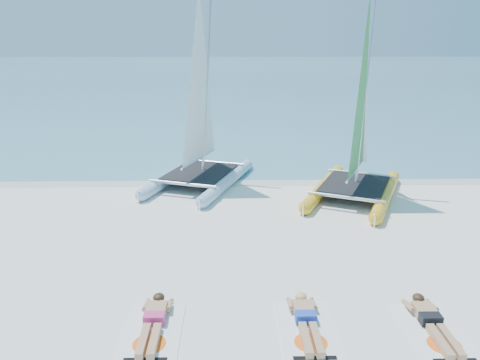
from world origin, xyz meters
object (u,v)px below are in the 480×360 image
(sunbather_a, at_px, (154,320))
(sunbather_c, at_px, (431,321))
(towel_c, at_px, (435,332))
(catamaran_yellow, at_px, (361,129))
(towel_b, at_px, (307,330))
(catamaran_blue, at_px, (200,125))
(towel_a, at_px, (153,332))
(sunbather_b, at_px, (306,319))

(sunbather_a, distance_m, sunbather_c, 4.91)
(sunbather_a, xyz_separation_m, towel_c, (4.91, -0.32, -0.11))
(catamaran_yellow, bearing_deg, towel_b, -85.79)
(catamaran_blue, relative_size, towel_a, 3.77)
(catamaran_blue, bearing_deg, sunbather_a, -72.99)
(catamaran_yellow, height_order, sunbather_b, catamaran_yellow)
(catamaran_yellow, bearing_deg, sunbather_a, -102.11)
(sunbather_b, relative_size, sunbather_c, 1.00)
(towel_a, distance_m, towel_c, 4.91)
(towel_a, relative_size, towel_b, 1.00)
(sunbather_a, bearing_deg, sunbather_b, -0.44)
(towel_b, bearing_deg, catamaran_yellow, 69.49)
(sunbather_a, relative_size, sunbather_b, 1.00)
(sunbather_c, bearing_deg, towel_b, -177.79)
(catamaran_blue, xyz_separation_m, sunbather_b, (2.35, -8.57, -1.96))
(catamaran_yellow, bearing_deg, towel_a, -101.41)
(sunbather_a, bearing_deg, catamaran_yellow, 53.16)
(catamaran_blue, bearing_deg, towel_c, -43.44)
(towel_b, bearing_deg, towel_a, 179.56)
(towel_a, distance_m, sunbather_c, 4.91)
(catamaran_blue, relative_size, sunbather_b, 4.04)
(catamaran_blue, height_order, sunbather_b, catamaran_blue)
(catamaran_blue, bearing_deg, towel_b, -55.63)
(catamaran_yellow, relative_size, sunbather_c, 3.91)
(catamaran_blue, height_order, sunbather_a, catamaran_blue)
(towel_a, xyz_separation_m, sunbather_a, (0.00, 0.19, 0.11))
(catamaran_yellow, distance_m, sunbather_b, 8.21)
(sunbather_c, bearing_deg, sunbather_b, 177.24)
(catamaran_blue, distance_m, sunbather_b, 9.10)
(towel_c, distance_m, sunbather_c, 0.22)
(sunbather_b, xyz_separation_m, towel_c, (2.21, -0.30, -0.11))
(towel_a, bearing_deg, catamaran_yellow, 53.86)
(towel_b, xyz_separation_m, towel_c, (2.21, -0.11, 0.00))
(towel_c, relative_size, sunbather_c, 1.07)
(sunbather_b, distance_m, sunbather_c, 2.21)
(towel_a, distance_m, towel_b, 2.70)
(sunbather_b, relative_size, towel_c, 0.93)
(sunbather_a, height_order, towel_b, sunbather_a)
(catamaran_blue, distance_m, sunbather_c, 10.00)
(catamaran_blue, distance_m, towel_a, 8.99)
(towel_c, bearing_deg, sunbather_a, 176.28)
(catamaran_yellow, distance_m, towel_b, 8.41)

